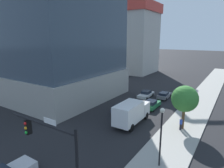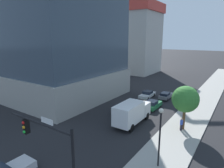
{
  "view_description": "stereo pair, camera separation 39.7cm",
  "coord_description": "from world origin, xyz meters",
  "px_view_note": "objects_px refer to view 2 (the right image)",
  "views": [
    {
      "loc": [
        13.23,
        -4.96,
        11.74
      ],
      "look_at": [
        0.85,
        14.13,
        6.38
      ],
      "focal_mm": 31.55,
      "sensor_mm": 36.0,
      "label": 1
    },
    {
      "loc": [
        13.56,
        -4.74,
        11.74
      ],
      "look_at": [
        0.85,
        14.13,
        6.38
      ],
      "focal_mm": 31.55,
      "sensor_mm": 36.0,
      "label": 2
    }
  ],
  "objects_px": {
    "car_white": "(147,94)",
    "box_truck": "(132,112)",
    "street_tree": "(185,99)",
    "car_green": "(152,105)",
    "street_lamp": "(160,129)",
    "car_gray": "(166,95)",
    "construction_building": "(135,35)",
    "traffic_light_pole": "(51,149)",
    "pedestrian_blue_shirt": "(181,124)",
    "car_blue": "(123,108)"
  },
  "relations": [
    {
      "from": "street_tree",
      "to": "car_green",
      "type": "height_order",
      "value": "street_tree"
    },
    {
      "from": "car_green",
      "to": "car_white",
      "type": "bearing_deg",
      "value": 121.79
    },
    {
      "from": "street_tree",
      "to": "car_green",
      "type": "distance_m",
      "value": 8.96
    },
    {
      "from": "traffic_light_pole",
      "to": "street_lamp",
      "type": "height_order",
      "value": "traffic_light_pole"
    },
    {
      "from": "construction_building",
      "to": "traffic_light_pole",
      "type": "xyz_separation_m",
      "value": [
        22.5,
        -54.05,
        -7.86
      ]
    },
    {
      "from": "car_blue",
      "to": "pedestrian_blue_shirt",
      "type": "distance_m",
      "value": 9.78
    },
    {
      "from": "traffic_light_pole",
      "to": "box_truck",
      "type": "height_order",
      "value": "traffic_light_pole"
    },
    {
      "from": "traffic_light_pole",
      "to": "car_blue",
      "type": "relative_size",
      "value": 1.66
    },
    {
      "from": "street_tree",
      "to": "street_lamp",
      "type": "bearing_deg",
      "value": -89.24
    },
    {
      "from": "street_lamp",
      "to": "car_blue",
      "type": "relative_size",
      "value": 1.4
    },
    {
      "from": "street_tree",
      "to": "box_truck",
      "type": "bearing_deg",
      "value": -161.07
    },
    {
      "from": "car_white",
      "to": "box_truck",
      "type": "distance_m",
      "value": 13.29
    },
    {
      "from": "street_lamp",
      "to": "car_gray",
      "type": "xyz_separation_m",
      "value": [
        -6.53,
        20.91,
        -3.17
      ]
    },
    {
      "from": "construction_building",
      "to": "street_lamp",
      "type": "relative_size",
      "value": 5.33
    },
    {
      "from": "street_lamp",
      "to": "car_blue",
      "type": "xyz_separation_m",
      "value": [
        -9.87,
        10.11,
        -3.15
      ]
    },
    {
      "from": "construction_building",
      "to": "pedestrian_blue_shirt",
      "type": "xyz_separation_m",
      "value": [
        26.41,
        -37.0,
        -11.68
      ]
    },
    {
      "from": "street_lamp",
      "to": "car_blue",
      "type": "bearing_deg",
      "value": 134.3
    },
    {
      "from": "car_gray",
      "to": "construction_building",
      "type": "bearing_deg",
      "value": 129.23
    },
    {
      "from": "street_lamp",
      "to": "car_gray",
      "type": "relative_size",
      "value": 1.4
    },
    {
      "from": "construction_building",
      "to": "street_lamp",
      "type": "xyz_separation_m",
      "value": [
        26.63,
        -45.52,
        -8.79
      ]
    },
    {
      "from": "box_truck",
      "to": "car_white",
      "type": "bearing_deg",
      "value": 104.6
    },
    {
      "from": "street_tree",
      "to": "car_gray",
      "type": "xyz_separation_m",
      "value": [
        -6.41,
        11.83,
        -3.49
      ]
    },
    {
      "from": "street_tree",
      "to": "car_white",
      "type": "height_order",
      "value": "street_tree"
    },
    {
      "from": "pedestrian_blue_shirt",
      "to": "street_tree",
      "type": "bearing_deg",
      "value": 79.76
    },
    {
      "from": "street_tree",
      "to": "car_white",
      "type": "relative_size",
      "value": 1.25
    },
    {
      "from": "construction_building",
      "to": "pedestrian_blue_shirt",
      "type": "relative_size",
      "value": 18.56
    },
    {
      "from": "box_truck",
      "to": "pedestrian_blue_shirt",
      "type": "relative_size",
      "value": 4.27
    },
    {
      "from": "car_gray",
      "to": "box_truck",
      "type": "xyz_separation_m",
      "value": [
        0.0,
        -14.03,
        1.09
      ]
    },
    {
      "from": "street_lamp",
      "to": "construction_building",
      "type": "bearing_deg",
      "value": 120.33
    },
    {
      "from": "construction_building",
      "to": "pedestrian_blue_shirt",
      "type": "height_order",
      "value": "construction_building"
    },
    {
      "from": "car_green",
      "to": "street_lamp",
      "type": "bearing_deg",
      "value": -65.46
    },
    {
      "from": "street_tree",
      "to": "box_truck",
      "type": "height_order",
      "value": "street_tree"
    },
    {
      "from": "car_white",
      "to": "street_tree",
      "type": "bearing_deg",
      "value": -47.44
    },
    {
      "from": "construction_building",
      "to": "box_truck",
      "type": "distance_m",
      "value": 44.9
    },
    {
      "from": "traffic_light_pole",
      "to": "street_tree",
      "type": "xyz_separation_m",
      "value": [
        4.01,
        17.6,
        -0.61
      ]
    },
    {
      "from": "construction_building",
      "to": "box_truck",
      "type": "xyz_separation_m",
      "value": [
        20.1,
        -38.65,
        -10.87
      ]
    },
    {
      "from": "street_tree",
      "to": "car_gray",
      "type": "relative_size",
      "value": 1.42
    },
    {
      "from": "box_truck",
      "to": "construction_building",
      "type": "bearing_deg",
      "value": 117.48
    },
    {
      "from": "car_green",
      "to": "box_truck",
      "type": "height_order",
      "value": "box_truck"
    },
    {
      "from": "construction_building",
      "to": "car_gray",
      "type": "distance_m",
      "value": 33.96
    },
    {
      "from": "traffic_light_pole",
      "to": "car_white",
      "type": "height_order",
      "value": "traffic_light_pole"
    },
    {
      "from": "pedestrian_blue_shirt",
      "to": "box_truck",
      "type": "bearing_deg",
      "value": -165.34
    },
    {
      "from": "car_white",
      "to": "car_green",
      "type": "distance_m",
      "value": 6.34
    },
    {
      "from": "street_lamp",
      "to": "pedestrian_blue_shirt",
      "type": "relative_size",
      "value": 3.48
    },
    {
      "from": "street_tree",
      "to": "car_green",
      "type": "relative_size",
      "value": 1.38
    },
    {
      "from": "construction_building",
      "to": "street_tree",
      "type": "xyz_separation_m",
      "value": [
        26.51,
        -36.45,
        -8.47
      ]
    },
    {
      "from": "car_gray",
      "to": "car_green",
      "type": "xyz_separation_m",
      "value": [
        0.0,
        -6.61,
        0.04
      ]
    },
    {
      "from": "pedestrian_blue_shirt",
      "to": "car_green",
      "type": "bearing_deg",
      "value": 137.54
    },
    {
      "from": "street_lamp",
      "to": "car_white",
      "type": "relative_size",
      "value": 1.23
    },
    {
      "from": "box_truck",
      "to": "pedestrian_blue_shirt",
      "type": "distance_m",
      "value": 6.57
    }
  ]
}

